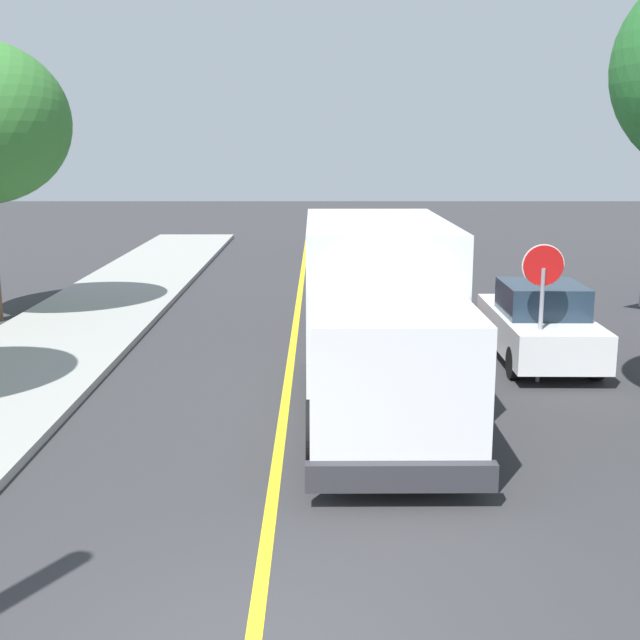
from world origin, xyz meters
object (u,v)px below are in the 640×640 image
at_px(box_truck, 376,310).
at_px(parked_car_near, 396,294).
at_px(parked_van_across, 536,324).
at_px(stop_sign, 539,286).
at_px(parked_car_mid, 359,256).
at_px(parked_car_far, 359,235).

xyz_separation_m(box_truck, parked_car_near, (0.99, 6.94, -0.97)).
height_order(box_truck, parked_van_across, box_truck).
xyz_separation_m(box_truck, stop_sign, (3.21, 1.83, 0.09)).
height_order(box_truck, stop_sign, box_truck).
relative_size(parked_car_mid, stop_sign, 1.68).
distance_m(box_truck, parked_car_near, 7.07).
xyz_separation_m(parked_car_far, stop_sign, (2.48, -18.62, 1.06)).
relative_size(parked_van_across, stop_sign, 1.67).
xyz_separation_m(parked_car_near, parked_van_across, (2.61, -3.59, 0.00)).
relative_size(box_truck, parked_car_near, 1.62).
bearing_deg(stop_sign, parked_car_near, 113.47).
bearing_deg(parked_car_near, parked_car_far, 91.12).
height_order(parked_car_far, stop_sign, stop_sign).
xyz_separation_m(parked_car_mid, parked_van_across, (3.18, -10.79, 0.00)).
distance_m(parked_car_near, parked_car_mid, 7.22).
bearing_deg(stop_sign, box_truck, -150.36).
distance_m(parked_car_near, parked_van_across, 4.44).
relative_size(parked_car_far, parked_van_across, 1.01).
bearing_deg(parked_car_far, parked_car_near, -88.88).
bearing_deg(stop_sign, parked_car_mid, 102.76).
bearing_deg(parked_van_across, stop_sign, -104.50).
distance_m(parked_car_near, stop_sign, 5.67).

